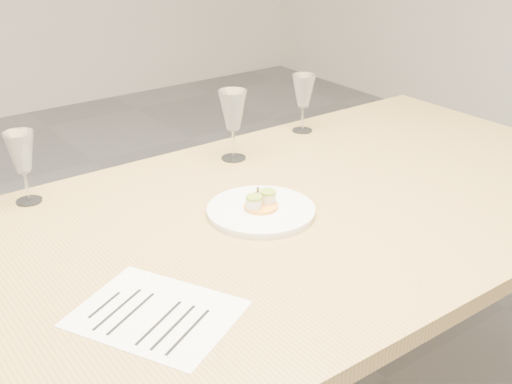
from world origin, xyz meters
TOP-DOWN VIEW (x-y plane):
  - dining_table at (0.00, 0.00)m, footprint 2.40×1.00m
  - dinner_plate at (0.17, 0.02)m, footprint 0.26×0.26m
  - recipe_sheet at (-0.23, -0.19)m, footprint 0.33×0.35m
  - wine_glass_2 at (-0.26, 0.42)m, footprint 0.07×0.07m
  - wine_glass_3 at (0.32, 0.35)m, footprint 0.08×0.08m
  - wine_glass_4 at (0.63, 0.41)m, footprint 0.07×0.07m

SIDE VIEW (x-z plane):
  - dining_table at x=0.00m, z-range 0.31..1.06m
  - recipe_sheet at x=-0.23m, z-range 0.75..0.75m
  - dinner_plate at x=0.17m, z-range 0.73..0.80m
  - wine_glass_2 at x=-0.26m, z-range 0.79..0.97m
  - wine_glass_4 at x=0.63m, z-range 0.79..0.97m
  - wine_glass_3 at x=0.32m, z-range 0.79..0.99m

